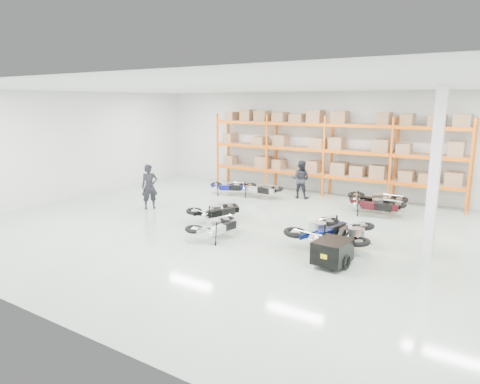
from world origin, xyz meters
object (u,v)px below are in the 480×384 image
Objects in this scene: trailer at (332,251)px; moto_back_c at (376,196)px; moto_back_d at (376,201)px; person_back at (301,179)px; moto_touring_right at (353,230)px; person_left at (150,187)px; moto_silver_left at (216,223)px; moto_back_a at (229,184)px; moto_black_far_left at (215,207)px; moto_back_b at (260,186)px; moto_blue_centre at (320,225)px.

moto_back_c is (-0.65, 6.25, 0.19)m from trailer.
trailer is 0.92× the size of moto_back_d.
moto_back_d is 1.08× the size of person_back.
moto_touring_right is at bearing -175.64° from moto_back_c.
trailer is 8.35m from person_left.
moto_silver_left is 6.79m from moto_back_c.
moto_back_c is (6.31, 0.58, 0.11)m from moto_back_a.
moto_black_far_left is (-1.10, 1.50, 0.01)m from moto_silver_left.
moto_back_d is at bearing -113.41° from moto_silver_left.
moto_back_b is 0.94× the size of moto_back_d.
moto_back_d is at bearing -168.96° from moto_back_c.
moto_black_far_left is (-3.97, 0.35, -0.08)m from moto_blue_centre.
trailer is at bearing -151.90° from moto_back_a.
moto_touring_right is at bearing -143.06° from moto_back_a.
moto_blue_centre is at bearing -178.34° from moto_touring_right.
person_left is (-8.12, 1.90, 0.47)m from trailer.
person_left reaches higher than moto_black_far_left.
moto_black_far_left reaches higher than moto_silver_left.
person_left reaches higher than trailer.
moto_silver_left is at bearing 153.50° from moto_black_far_left.
person_back reaches higher than moto_back_d.
moto_back_a is at bearing 18.36° from person_left.
moto_back_d is (4.40, 3.85, 0.03)m from moto_black_far_left.
moto_back_c is (-0.65, 4.65, 0.03)m from moto_touring_right.
moto_back_c is at bearing 14.96° from moto_back_d.
moto_blue_centre is at bearing -58.58° from person_left.
person_back reaches higher than trailer.
moto_back_c is (4.84, 0.36, 0.08)m from moto_back_b.
moto_touring_right is 4.70m from moto_back_c.
moto_back_d reaches higher than moto_back_b.
trailer is at bearing -175.27° from moto_silver_left.
moto_back_a is at bearing 14.14° from person_back.
moto_black_far_left is at bearing -57.48° from person_left.
moto_back_c reaches higher than trailer.
moto_blue_centre is 3.09m from moto_silver_left.
person_left is (-2.63, -3.99, 0.35)m from moto_back_b.
person_back is (1.50, 0.86, 0.31)m from moto_back_b.
moto_back_a is at bearing -34.93° from moto_black_far_left.
moto_back_c is at bearing 99.50° from trailer.
moto_back_b is at bearing 23.94° from person_back.
moto_blue_centre is 1.13× the size of person_left.
trailer is 8.98m from moto_back_a.
moto_black_far_left is 0.95× the size of moto_back_d.
moto_back_b is (-5.49, 4.29, -0.05)m from moto_touring_right.
moto_touring_right is (0.90, 0.22, -0.03)m from moto_blue_centre.
moto_back_a is at bearing 91.70° from moto_back_c.
person_back reaches higher than moto_blue_centre.
trailer is 5.61m from moto_back_d.
moto_back_b reaches higher than moto_silver_left.
person_back is at bearing 72.06° from moto_back_d.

